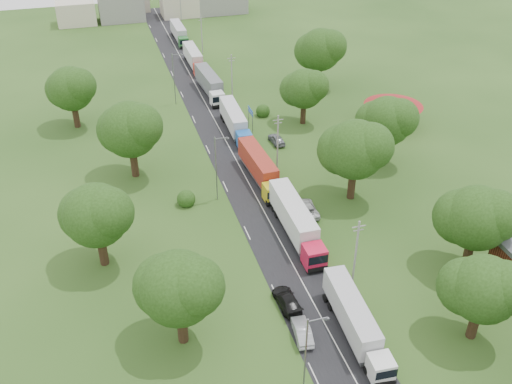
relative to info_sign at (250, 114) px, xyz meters
name	(u,v)px	position (x,y,z in m)	size (l,w,h in m)	color
ground	(288,256)	(-5.20, -35.00, -3.00)	(260.00, 260.00, 0.00)	#244416
road	(245,176)	(-5.20, -15.00, -3.00)	(8.00, 200.00, 0.04)	black
info_sign	(250,114)	(0.00, 0.00, 0.00)	(0.12, 3.10, 4.10)	slate
pole_1	(356,252)	(0.30, -42.00, 1.68)	(1.60, 0.24, 9.00)	gray
pole_2	(278,141)	(0.30, -14.00, 1.68)	(1.60, 0.24, 9.00)	gray
pole_3	(232,76)	(0.30, 14.00, 1.68)	(1.60, 0.24, 9.00)	gray
pole_4	(202,34)	(0.30, 42.00, 1.68)	(1.60, 0.24, 9.00)	gray
pole_5	(180,3)	(0.30, 70.00, 1.68)	(1.60, 0.24, 9.00)	gray
lamp_0	(307,355)	(-10.55, -55.00, 2.55)	(2.03, 0.22, 10.00)	slate
lamp_1	(217,166)	(-10.55, -20.00, 2.55)	(2.03, 0.22, 10.00)	slate
lamp_2	(175,76)	(-10.55, 15.00, 2.55)	(2.03, 0.22, 10.00)	slate
tree_2	(483,288)	(8.79, -52.86, 3.59)	(8.00, 8.00, 10.10)	#382616
tree_3	(476,217)	(14.79, -42.84, 4.22)	(8.80, 8.80, 11.07)	#382616
tree_4	(355,149)	(7.79, -24.83, 4.85)	(9.60, 9.60, 12.05)	#382616
tree_5	(386,121)	(16.79, -16.84, 4.22)	(8.80, 8.80, 11.07)	#382616
tree_6	(304,88)	(9.79, 0.14, 3.59)	(8.00, 8.00, 10.10)	#382616
tree_7	(320,49)	(18.79, 15.17, 4.85)	(9.60, 9.60, 12.05)	#382616
tree_10	(178,287)	(-20.21, -44.84, 4.22)	(8.80, 8.80, 11.07)	#382616
tree_11	(96,214)	(-27.21, -29.84, 4.22)	(8.80, 8.80, 11.07)	#382616
tree_12	(130,129)	(-21.21, -9.83, 4.85)	(9.60, 9.60, 12.05)	#382616
tree_13	(71,88)	(-29.21, 10.16, 4.22)	(8.80, 8.80, 11.07)	#382616
house_cream	(393,106)	(24.80, -5.00, 0.64)	(10.08, 10.08, 5.80)	beige
distant_town	(160,4)	(-4.52, 75.00, 0.49)	(52.00, 8.00, 8.00)	gray
truck_0	(355,320)	(-2.89, -49.23, -0.96)	(3.05, 13.93, 3.85)	white
truck_1	(296,221)	(-2.90, -31.17, -0.71)	(2.78, 15.56, 4.31)	red
truck_2	(260,168)	(-3.34, -16.59, -0.88)	(3.06, 14.51, 4.01)	gold
truck_3	(235,121)	(-2.84, 0.15, -0.89)	(2.82, 14.41, 3.99)	#1D5BAF
truck_4	(210,84)	(-3.29, 17.77, -0.83)	(3.31, 14.85, 4.10)	white
truck_5	(194,58)	(-3.38, 33.74, -0.97)	(2.42, 13.81, 3.83)	red
truck_6	(179,33)	(-3.26, 52.86, -1.01)	(2.38, 13.54, 3.75)	#25652B
car_lane_mid	(302,331)	(-8.20, -48.00, -2.25)	(1.58, 4.54, 1.50)	#A4A6AC
car_lane_rear	(287,300)	(-8.20, -43.21, -2.24)	(2.13, 5.24, 1.52)	black
car_verge_near	(307,209)	(0.30, -26.90, -2.25)	(2.50, 5.42, 1.51)	#B1B1B1
car_verge_far	(277,139)	(2.80, -6.12, -2.25)	(1.78, 4.43, 1.51)	slate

